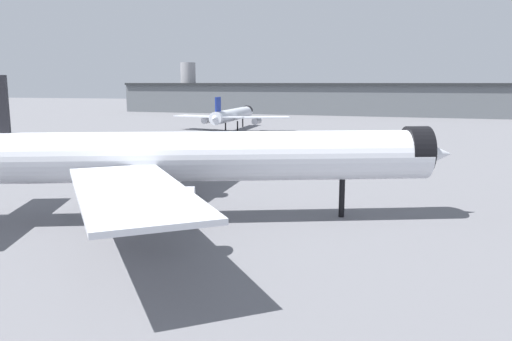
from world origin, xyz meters
The scene contains 6 objects.
ground centered at (0.00, 0.00, 0.00)m, with size 900.00×900.00×0.00m, color slate.
airliner_near_gate centered at (0.80, -1.16, 8.01)m, with size 66.14×59.02×18.18m.
airliner_far_taxiway centered at (-31.80, 120.18, 5.54)m, with size 44.04×48.12×12.58m.
terminal_building centered at (-25.63, 226.41, 8.75)m, with size 214.31×40.70×29.13m.
baggage_cart_trailing centered at (6.88, 36.89, 0.98)m, with size 2.72×2.41×1.82m.
traffic_cone_near_nose centered at (22.29, 35.27, 0.39)m, with size 0.63×0.63×0.79m, color #F2600C.
Camera 1 is at (25.67, -60.34, 17.28)m, focal length 36.04 mm.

